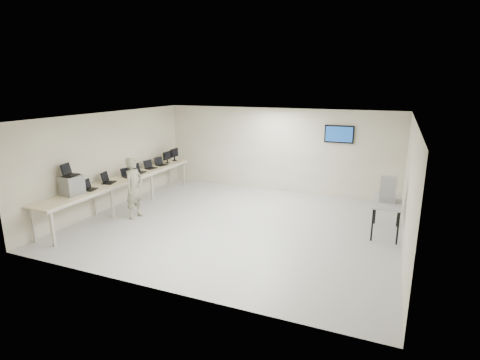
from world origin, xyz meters
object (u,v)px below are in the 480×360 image
at_px(workbench, 124,180).
at_px(side_table, 387,204).
at_px(equipment_box, 72,185).
at_px(soldier, 134,188).

height_order(workbench, side_table, workbench).
height_order(equipment_box, side_table, equipment_box).
height_order(equipment_box, soldier, soldier).
xyz_separation_m(equipment_box, soldier, (0.87, 1.26, -0.30)).
xyz_separation_m(soldier, side_table, (6.38, 1.42, -0.07)).
bearing_deg(workbench, soldier, -35.91).
xyz_separation_m(workbench, side_table, (7.19, 0.83, -0.06)).
bearing_deg(workbench, equipment_box, -91.94).
relative_size(equipment_box, side_table, 0.35).
relative_size(workbench, side_table, 4.29).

